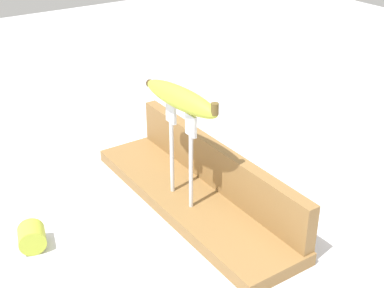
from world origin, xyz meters
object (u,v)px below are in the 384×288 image
(fork_stand_center, at_px, (181,146))
(banana_chunk_near, at_px, (32,236))
(banana_raised_center, at_px, (180,98))
(fork_fallen_near, at_px, (200,99))

(fork_stand_center, height_order, banana_chunk_near, fork_stand_center)
(banana_raised_center, xyz_separation_m, fork_fallen_near, (-0.38, 0.31, -0.21))
(banana_raised_center, distance_m, banana_chunk_near, 0.32)
(banana_raised_center, bearing_deg, fork_fallen_near, 141.40)
(banana_raised_center, height_order, banana_chunk_near, banana_raised_center)
(banana_chunk_near, bearing_deg, fork_stand_center, 80.64)
(fork_stand_center, xyz_separation_m, banana_raised_center, (-0.00, -0.00, 0.09))
(fork_stand_center, xyz_separation_m, fork_fallen_near, (-0.38, 0.31, -0.12))
(fork_stand_center, relative_size, fork_fallen_near, 1.01)
(banana_raised_center, xyz_separation_m, banana_chunk_near, (-0.04, -0.25, -0.19))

